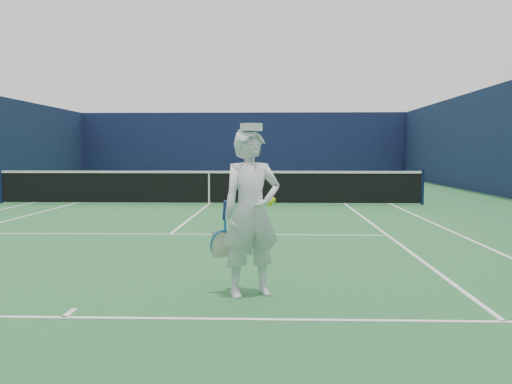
# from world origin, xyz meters

# --- Properties ---
(ground) EXTENTS (80.00, 80.00, 0.00)m
(ground) POSITION_xyz_m (0.00, 0.00, 0.00)
(ground) COLOR #266431
(ground) RESTS_ON ground
(court_markings) EXTENTS (11.03, 23.83, 0.01)m
(court_markings) POSITION_xyz_m (0.00, 0.00, 0.00)
(court_markings) COLOR white
(court_markings) RESTS_ON ground
(windscreen_fence) EXTENTS (20.12, 36.12, 4.00)m
(windscreen_fence) POSITION_xyz_m (0.00, 0.00, 2.00)
(windscreen_fence) COLOR #0E1435
(windscreen_fence) RESTS_ON ground
(tennis_net) EXTENTS (12.88, 0.09, 1.07)m
(tennis_net) POSITION_xyz_m (0.00, 0.00, 0.55)
(tennis_net) COLOR #141E4C
(tennis_net) RESTS_ON ground
(tennis_player) EXTENTS (0.88, 0.66, 1.87)m
(tennis_player) POSITION_xyz_m (1.74, -10.96, 0.91)
(tennis_player) COLOR white
(tennis_player) RESTS_ON ground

